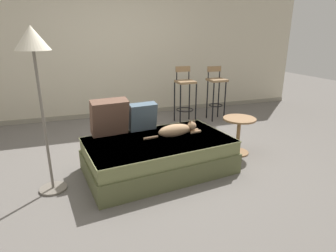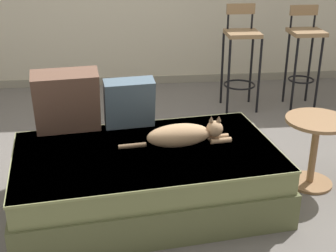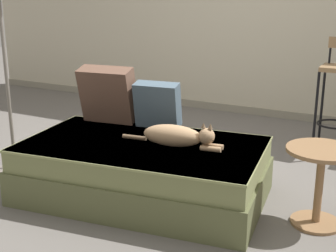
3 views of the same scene
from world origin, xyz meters
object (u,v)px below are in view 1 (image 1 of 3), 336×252
couch (159,155)px  bar_stool_by_doorway (216,87)px  floor_lamp (34,55)px  throw_pillow_corner (110,117)px  throw_pillow_middle (143,117)px  side_table (239,130)px  bar_stool_near_window (185,91)px  cat (177,130)px

couch → bar_stool_by_doorway: bearing=46.0°
couch → floor_lamp: bearing=-177.4°
throw_pillow_corner → floor_lamp: 1.10m
throw_pillow_middle → side_table: size_ratio=0.72×
bar_stool_near_window → floor_lamp: size_ratio=0.62×
throw_pillow_middle → bar_stool_by_doorway: size_ratio=0.37×
bar_stool_by_doorway → floor_lamp: size_ratio=0.60×
bar_stool_near_window → bar_stool_by_doorway: bar_stool_near_window is taller
couch → throw_pillow_middle: size_ratio=4.94×
bar_stool_near_window → side_table: size_ratio=2.02×
throw_pillow_middle → floor_lamp: floor_lamp is taller
bar_stool_by_doorway → cat: bearing=-130.3°
throw_pillow_corner → side_table: bearing=-5.9°
bar_stool_near_window → side_table: bar_stool_near_window is taller
bar_stool_near_window → throw_pillow_middle: bearing=-130.0°
throw_pillow_corner → bar_stool_near_window: 2.09m
cat → bar_stool_by_doorway: 2.22m
throw_pillow_middle → floor_lamp: (-1.11, -0.44, 0.82)m
throw_pillow_corner → bar_stool_by_doorway: size_ratio=0.46×
couch → cat: size_ratio=2.43×
couch → bar_stool_near_window: (1.04, 1.73, 0.39)m
side_table → cat: bearing=-173.6°
bar_stool_near_window → couch: bearing=-120.9°
throw_pillow_corner → throw_pillow_middle: throw_pillow_corner is taller
floor_lamp → cat: bearing=4.1°
cat → bar_stool_by_doorway: size_ratio=0.74×
bar_stool_by_doorway → throw_pillow_corner: bearing=-147.4°
bar_stool_near_window → floor_lamp: (-2.24, -1.79, 0.80)m
throw_pillow_middle → floor_lamp: 1.45m
floor_lamp → side_table: bearing=5.0°
cat → bar_stool_near_window: size_ratio=0.73×
throw_pillow_middle → cat: size_ratio=0.49×
throw_pillow_corner → throw_pillow_middle: bearing=7.4°
couch → throw_pillow_middle: bearing=103.5°
bar_stool_near_window → floor_lamp: floor_lamp is taller
cat → floor_lamp: size_ratio=0.45×
throw_pillow_corner → cat: throw_pillow_corner is taller
couch → side_table: (1.19, 0.15, 0.13)m
throw_pillow_corner → bar_stool_by_doorway: 2.60m
cat → floor_lamp: floor_lamp is taller
bar_stool_by_doorway → couch: bearing=-134.0°
bar_stool_by_doorway → side_table: 1.68m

